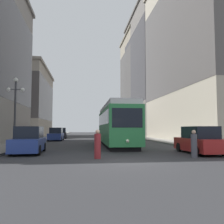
% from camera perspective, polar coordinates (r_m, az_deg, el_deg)
% --- Properties ---
extents(ground_plane, '(200.00, 200.00, 0.00)m').
position_cam_1_polar(ground_plane, '(11.98, 3.16, -12.07)').
color(ground_plane, '#303033').
extents(sidewalk_left, '(2.83, 120.00, 0.15)m').
position_cam_1_polar(sidewalk_left, '(52.07, -14.38, -5.72)').
color(sidewalk_left, gray).
rests_on(sidewalk_left, ground).
extents(sidewalk_right, '(2.83, 120.00, 0.15)m').
position_cam_1_polar(sidewalk_right, '(52.76, 4.19, -5.81)').
color(sidewalk_right, gray).
rests_on(sidewalk_right, ground).
extents(streetcar, '(2.82, 12.38, 3.89)m').
position_cam_1_polar(streetcar, '(22.67, 1.02, -2.99)').
color(streetcar, black).
rests_on(streetcar, ground).
extents(transit_bus, '(2.99, 11.45, 3.45)m').
position_cam_1_polar(transit_bus, '(42.10, 2.25, -3.71)').
color(transit_bus, black).
rests_on(transit_bus, ground).
extents(parked_car_left_near, '(2.06, 5.05, 1.82)m').
position_cam_1_polar(parked_car_left_near, '(41.68, -12.33, -5.13)').
color(parked_car_left_near, black).
rests_on(parked_car_left_near, ground).
extents(parked_car_left_mid, '(1.95, 4.71, 1.82)m').
position_cam_1_polar(parked_car_left_mid, '(33.84, -13.47, -5.37)').
color(parked_car_left_mid, black).
rests_on(parked_car_left_mid, ground).
extents(parked_car_right_far, '(1.97, 4.64, 1.82)m').
position_cam_1_polar(parked_car_right_far, '(16.87, 20.56, -6.63)').
color(parked_car_right_far, black).
rests_on(parked_car_right_far, ground).
extents(parked_car_left_far, '(1.99, 4.35, 1.82)m').
position_cam_1_polar(parked_car_left_far, '(16.96, -19.57, -6.64)').
color(parked_car_left_far, black).
rests_on(parked_car_left_far, ground).
extents(pedestrian_crossing_near, '(0.36, 0.36, 1.62)m').
position_cam_1_polar(pedestrian_crossing_near, '(13.19, -3.55, -8.05)').
color(pedestrian_crossing_near, maroon).
rests_on(pedestrian_crossing_near, ground).
extents(pedestrian_crossing_far, '(0.36, 0.36, 1.59)m').
position_cam_1_polar(pedestrian_crossing_far, '(14.53, 19.37, -7.51)').
color(pedestrian_crossing_far, '#4C4C56').
rests_on(pedestrian_crossing_far, ground).
extents(lamp_post_left_near, '(1.41, 0.36, 5.73)m').
position_cam_1_polar(lamp_post_left_near, '(20.81, -22.52, 2.38)').
color(lamp_post_left_near, '#333338').
rests_on(lamp_post_left_near, sidewalk_left).
extents(building_left_midblock, '(13.79, 20.49, 14.75)m').
position_cam_1_polar(building_left_midblock, '(55.14, -22.38, 2.35)').
color(building_left_midblock, '#A89E8E').
rests_on(building_left_midblock, ground).
extents(building_right_corner, '(12.14, 23.67, 26.59)m').
position_cam_1_polar(building_right_corner, '(37.66, 22.00, 14.85)').
color(building_right_corner, '#B2A893').
rests_on(building_right_corner, ground).
extents(building_right_midblock, '(15.03, 21.67, 29.33)m').
position_cam_1_polar(building_right_midblock, '(58.20, 12.25, 9.37)').
color(building_right_midblock, slate).
rests_on(building_right_midblock, ground).
extents(building_right_far, '(16.11, 16.01, 27.88)m').
position_cam_1_polar(building_right_far, '(68.07, 9.66, 6.72)').
color(building_right_far, gray).
rests_on(building_right_far, ground).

